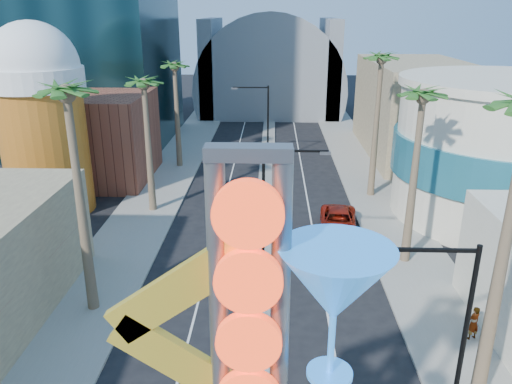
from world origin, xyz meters
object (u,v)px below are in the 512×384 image
neon_sign (284,362)px  pedestrian_a (474,323)px  pedestrian_b (495,322)px  red_pickup (338,222)px

neon_sign → pedestrian_a: (9.40, 10.95, -6.28)m
neon_sign → pedestrian_b: neon_sign is taller
red_pickup → pedestrian_b: (6.05, -12.29, 0.17)m
neon_sign → red_pickup: size_ratio=2.21×
red_pickup → pedestrian_b: bearing=-57.4°
neon_sign → red_pickup: 24.78m
neon_sign → pedestrian_a: bearing=49.4°
red_pickup → pedestrian_a: (4.93, -12.53, 0.24)m
red_pickup → neon_sign: bearing=-94.4°
neon_sign → pedestrian_a: size_ratio=7.17×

